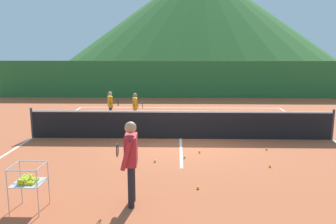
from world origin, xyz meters
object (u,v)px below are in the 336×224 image
Objects in this scene: tennis_ball_5 at (270,166)px; student_1 at (135,106)px; ball_cart at (27,180)px; tennis_ball_3 at (266,149)px; tennis_ball_1 at (199,152)px; student_0 at (111,104)px; tennis_ball_2 at (155,161)px; tennis_net at (181,125)px; instructor at (131,155)px; tennis_ball_0 at (198,187)px; tennis_ball_6 at (184,157)px.

student_1 is at bearing 129.23° from tennis_ball_5.
student_1 reaches higher than ball_cart.
tennis_ball_3 is at bearing 36.73° from ball_cart.
student_1 is 4.57m from tennis_ball_1.
student_0 is at bearing 133.23° from tennis_ball_5.
student_0 is 18.92× the size of tennis_ball_2.
tennis_net is 152.40× the size of tennis_ball_5.
tennis_ball_2 is 1.00× the size of tennis_ball_3.
student_0 reaches higher than tennis_ball_2.
instructor is 1.87m from tennis_ball_0.
instructor reaches higher than tennis_ball_2.
tennis_ball_0 is (3.33, 1.10, -0.56)m from ball_cart.
tennis_ball_5 is at bearing -50.77° from student_1.
tennis_net is at bearing 92.45° from tennis_ball_6.
tennis_ball_1 and tennis_ball_6 have the same top height.
student_1 is at bearing 108.19° from tennis_ball_0.
tennis_ball_0 is 1.00× the size of tennis_ball_5.
student_1 is 18.99× the size of tennis_ball_1.
instructor is 3.98m from tennis_ball_1.
tennis_ball_3 is at bearing -38.12° from student_1.
tennis_ball_5 is at bearing -6.00° from tennis_ball_2.
tennis_ball_1 is 1.00× the size of tennis_ball_5.
student_0 is 18.92× the size of tennis_ball_3.
ball_cart is 13.22× the size of tennis_ball_3.
ball_cart is (-0.07, -8.17, -0.18)m from student_0.
ball_cart is at bearing -143.27° from tennis_ball_3.
instructor is at bearing -149.94° from tennis_ball_0.
tennis_ball_1 is at bearing 65.82° from instructor.
instructor is 1.31× the size of student_1.
student_1 is 1.44× the size of ball_cart.
tennis_net is at bearing 61.32° from ball_cart.
tennis_ball_1 is at bearing 47.22° from ball_cart.
instructor is at bearing -114.18° from tennis_ball_1.
tennis_ball_0 is at bearing -71.81° from student_1.
tennis_ball_2 is at bearing 52.28° from ball_cart.
instructor is 5.43m from tennis_ball_3.
tennis_ball_0 is at bearing 30.06° from instructor.
tennis_ball_2 is (0.31, 2.62, -0.98)m from instructor.
ball_cart is at bearing -132.97° from tennis_ball_6.
tennis_net is 6.22m from ball_cart.
student_1 is at bearing 129.30° from tennis_net.
ball_cart is 13.22× the size of tennis_ball_2.
tennis_ball_5 is at bearing -46.77° from student_0.
tennis_ball_6 is at bearing 96.62° from tennis_ball_0.
tennis_ball_1 and tennis_ball_2 have the same top height.
student_0 is 7.68m from tennis_ball_5.
tennis_ball_0 is 1.00× the size of tennis_ball_6.
instructor reaches higher than student_0.
tennis_net is 152.40× the size of tennis_ball_3.
student_1 is at bearing 121.51° from tennis_ball_1.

